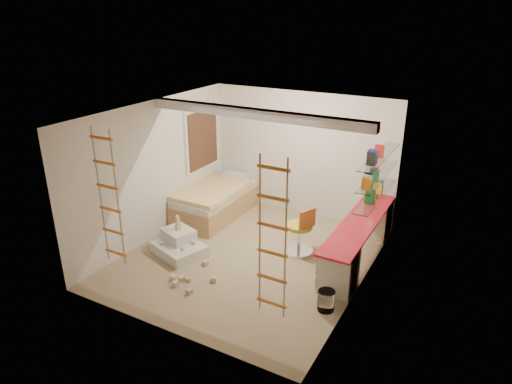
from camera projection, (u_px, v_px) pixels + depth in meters
The scene contains 15 objects.
floor at pixel (248, 257), 8.10m from camera, with size 4.50×4.50×0.00m, color #968461.
ceiling_beam at pixel (256, 114), 7.40m from camera, with size 4.00×0.18×0.16m, color white.
window_frame at pixel (202, 139), 9.62m from camera, with size 0.06×1.15×1.35m, color white.
window_blind at pixel (203, 139), 9.60m from camera, with size 0.02×1.00×1.20m, color #4C2D1E.
rope_ladder_left at pixel (109, 198), 6.71m from camera, with size 0.41×0.04×2.13m, color #C66421, non-canonical shape.
rope_ladder_right at pixel (272, 240), 5.51m from camera, with size 0.41×0.04×2.13m, color orange, non-canonical shape.
waste_bin at pixel (326, 301), 6.64m from camera, with size 0.25×0.25×0.32m, color white.
desk at pixel (358, 239), 7.88m from camera, with size 0.56×2.80×0.75m.
shelves at pixel (378, 176), 7.62m from camera, with size 0.25×1.80×0.71m.
bed at pixel (216, 201), 9.63m from camera, with size 1.02×2.00×0.69m.
task_lamp at pixel (375, 182), 8.41m from camera, with size 0.14×0.36×0.57m.
swivel_chair at pixel (300, 236), 8.13m from camera, with size 0.70×0.70×0.91m.
play_platform at pixel (179, 245), 8.21m from camera, with size 1.07×0.95×0.40m.
toy_blocks at pixel (184, 257), 7.73m from camera, with size 1.35×1.15×0.67m.
books at pixel (378, 171), 7.59m from camera, with size 0.14×0.64×0.92m.
Camera 1 is at (3.52, -6.13, 4.12)m, focal length 32.00 mm.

